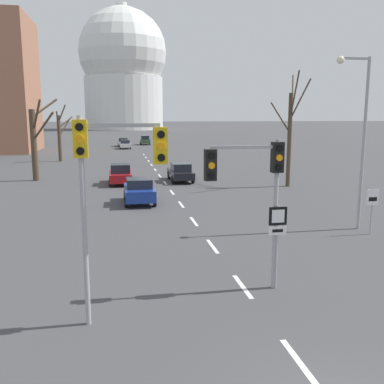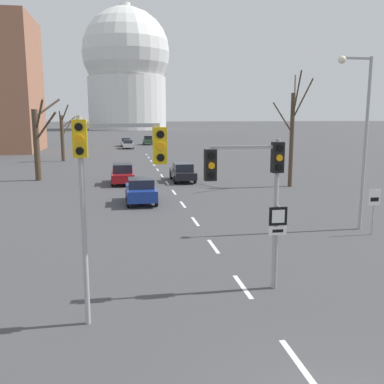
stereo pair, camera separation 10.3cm
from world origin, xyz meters
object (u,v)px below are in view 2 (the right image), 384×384
(sedan_far_left, at_px, (148,140))
(speed_limit_sign, at_px, (374,204))
(street_lamp_right, at_px, (361,127))
(sedan_far_right, at_px, (128,144))
(traffic_signal_centre_tall, at_px, (254,177))
(sedan_near_right, at_px, (141,190))
(sedan_distant_centre, at_px, (123,174))
(traffic_signal_near_left, at_px, (108,168))
(route_sign_post, at_px, (277,232))
(sedan_near_left, at_px, (183,172))
(sedan_mid_centre, at_px, (126,142))

(sedan_far_left, bearing_deg, speed_limit_sign, -84.60)
(street_lamp_right, relative_size, sedan_far_right, 2.13)
(street_lamp_right, xyz_separation_m, sedan_far_right, (-9.96, 55.13, -4.29))
(sedan_far_left, bearing_deg, sedan_far_right, -113.03)
(traffic_signal_centre_tall, xyz_separation_m, speed_limit_sign, (7.66, 5.30, -2.21))
(traffic_signal_centre_tall, xyz_separation_m, sedan_near_right, (-2.81, 14.64, -2.89))
(sedan_distant_centre, bearing_deg, street_lamp_right, -55.79)
(traffic_signal_near_left, bearing_deg, sedan_far_left, 85.37)
(sedan_far_right, bearing_deg, sedan_near_right, -90.27)
(traffic_signal_centre_tall, height_order, route_sign_post, traffic_signal_centre_tall)
(route_sign_post, xyz_separation_m, sedan_near_right, (-3.62, 14.72, -1.08))
(street_lamp_right, xyz_separation_m, sedan_distant_centre, (-11.26, 16.56, -4.23))
(sedan_far_left, height_order, sedan_distant_centre, sedan_far_left)
(sedan_near_left, relative_size, sedan_mid_centre, 0.99)
(street_lamp_right, bearing_deg, sedan_far_left, 95.23)
(street_lamp_right, height_order, sedan_distant_centre, street_lamp_right)
(sedan_near_left, height_order, sedan_far_left, sedan_far_left)
(sedan_mid_centre, distance_m, sedan_far_left, 5.55)
(route_sign_post, distance_m, speed_limit_sign, 8.71)
(traffic_signal_near_left, relative_size, sedan_far_left, 1.46)
(traffic_signal_near_left, distance_m, sedan_mid_centre, 69.06)
(route_sign_post, xyz_separation_m, sedan_distant_centre, (-4.71, 22.99, -1.08))
(route_sign_post, distance_m, sedan_near_left, 23.61)
(traffic_signal_near_left, height_order, sedan_distant_centre, traffic_signal_near_left)
(route_sign_post, bearing_deg, street_lamp_right, 44.48)
(sedan_near_left, distance_m, sedan_mid_centre, 44.13)
(sedan_distant_centre, bearing_deg, sedan_far_left, 83.65)
(route_sign_post, relative_size, sedan_near_right, 0.73)
(route_sign_post, height_order, sedan_distant_centre, route_sign_post)
(sedan_far_left, xyz_separation_m, sedan_distant_centre, (-5.35, -48.08, -0.04))
(sedan_distant_centre, bearing_deg, sedan_far_right, 88.06)
(traffic_signal_near_left, relative_size, sedan_far_right, 1.43)
(speed_limit_sign, relative_size, sedan_far_right, 0.57)
(street_lamp_right, bearing_deg, sedan_distant_centre, 124.21)
(route_sign_post, xyz_separation_m, street_lamp_right, (6.55, 6.43, 3.15))
(speed_limit_sign, xyz_separation_m, street_lamp_right, (-0.29, 1.06, 3.55))
(traffic_signal_centre_tall, height_order, sedan_far_right, traffic_signal_centre_tall)
(sedan_near_left, bearing_deg, sedan_distant_centre, -173.44)
(traffic_signal_centre_tall, relative_size, sedan_distant_centre, 1.17)
(street_lamp_right, bearing_deg, sedan_far_right, 100.24)
(street_lamp_right, xyz_separation_m, sedan_near_right, (-10.17, 8.28, -4.22))
(traffic_signal_near_left, xyz_separation_m, sedan_far_right, (1.83, 62.99, -3.50))
(traffic_signal_centre_tall, distance_m, sedan_distant_centre, 23.43)
(traffic_signal_centre_tall, height_order, sedan_far_left, traffic_signal_centre_tall)
(traffic_signal_centre_tall, relative_size, street_lamp_right, 0.59)
(sedan_far_right, bearing_deg, speed_limit_sign, -79.66)
(speed_limit_sign, distance_m, sedan_far_left, 66.00)
(street_lamp_right, height_order, sedan_near_right, street_lamp_right)
(sedan_distant_centre, bearing_deg, traffic_signal_centre_tall, -80.35)
(route_sign_post, height_order, street_lamp_right, street_lamp_right)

